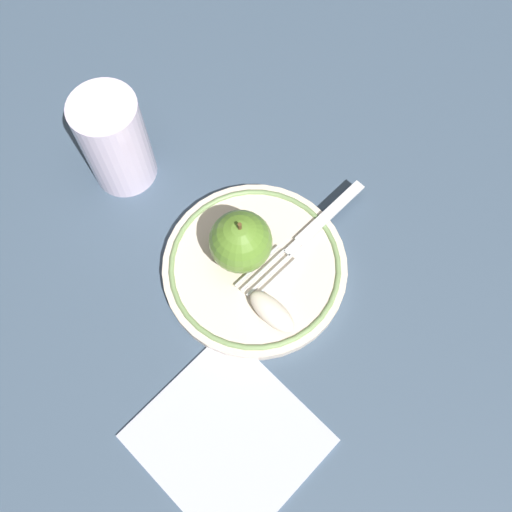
% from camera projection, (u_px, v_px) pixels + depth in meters
% --- Properties ---
extents(ground_plane, '(2.00, 2.00, 0.00)m').
position_uv_depth(ground_plane, '(250.00, 266.00, 0.62)').
color(ground_plane, '#3D5065').
extents(plate, '(0.20, 0.20, 0.02)m').
position_uv_depth(plate, '(256.00, 266.00, 0.61)').
color(plate, beige).
rests_on(plate, ground_plane).
extents(apple_red_whole, '(0.07, 0.07, 0.07)m').
position_uv_depth(apple_red_whole, '(238.00, 245.00, 0.58)').
color(apple_red_whole, '#5B872C').
rests_on(apple_red_whole, plate).
extents(apple_slice_front, '(0.06, 0.03, 0.02)m').
position_uv_depth(apple_slice_front, '(272.00, 312.00, 0.57)').
color(apple_slice_front, silver).
rests_on(apple_slice_front, plate).
extents(fork, '(0.04, 0.19, 0.00)m').
position_uv_depth(fork, '(308.00, 234.00, 0.62)').
color(fork, silver).
rests_on(fork, plate).
extents(drinking_glass, '(0.07, 0.07, 0.12)m').
position_uv_depth(drinking_glass, '(112.00, 144.00, 0.61)').
color(drinking_glass, silver).
rests_on(drinking_glass, ground_plane).
extents(napkin_folded, '(0.17, 0.16, 0.01)m').
position_uv_depth(napkin_folded, '(228.00, 438.00, 0.55)').
color(napkin_folded, silver).
rests_on(napkin_folded, ground_plane).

